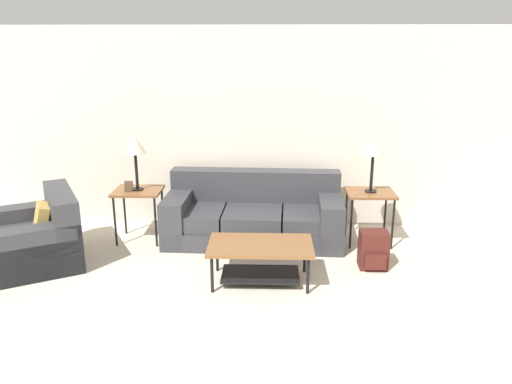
{
  "coord_description": "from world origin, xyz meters",
  "views": [
    {
      "loc": [
        0.18,
        -1.9,
        2.37
      ],
      "look_at": [
        0.03,
        3.38,
        0.8
      ],
      "focal_mm": 35.0,
      "sensor_mm": 36.0,
      "label": 1
    }
  ],
  "objects_px": {
    "table_lamp_right": "(374,147)",
    "backpack": "(373,250)",
    "side_table_left": "(138,195)",
    "side_table_right": "(370,197)",
    "couch": "(254,217)",
    "table_lamp_left": "(135,146)",
    "coffee_table": "(260,254)",
    "armchair": "(37,238)"
  },
  "relations": [
    {
      "from": "backpack",
      "to": "table_lamp_left",
      "type": "bearing_deg",
      "value": 165.04
    },
    {
      "from": "couch",
      "to": "backpack",
      "type": "height_order",
      "value": "couch"
    },
    {
      "from": "armchair",
      "to": "side_table_left",
      "type": "distance_m",
      "value": 1.24
    },
    {
      "from": "side_table_left",
      "to": "side_table_right",
      "type": "xyz_separation_m",
      "value": [
        2.84,
        0.0,
        0.0
      ]
    },
    {
      "from": "side_table_right",
      "to": "table_lamp_right",
      "type": "xyz_separation_m",
      "value": [
        0.0,
        -0.0,
        0.61
      ]
    },
    {
      "from": "coffee_table",
      "to": "couch",
      "type": "bearing_deg",
      "value": 95.18
    },
    {
      "from": "side_table_left",
      "to": "table_lamp_right",
      "type": "height_order",
      "value": "table_lamp_right"
    },
    {
      "from": "couch",
      "to": "coffee_table",
      "type": "bearing_deg",
      "value": -84.82
    },
    {
      "from": "table_lamp_left",
      "to": "backpack",
      "type": "bearing_deg",
      "value": -14.96
    },
    {
      "from": "coffee_table",
      "to": "side_table_left",
      "type": "xyz_separation_m",
      "value": [
        -1.53,
        1.12,
        0.27
      ]
    },
    {
      "from": "coffee_table",
      "to": "table_lamp_right",
      "type": "height_order",
      "value": "table_lamp_right"
    },
    {
      "from": "couch",
      "to": "coffee_table",
      "type": "xyz_separation_m",
      "value": [
        0.11,
        -1.2,
        0.02
      ]
    },
    {
      "from": "coffee_table",
      "to": "table_lamp_left",
      "type": "xyz_separation_m",
      "value": [
        -1.53,
        1.12,
        0.89
      ]
    },
    {
      "from": "coffee_table",
      "to": "backpack",
      "type": "distance_m",
      "value": 1.29
    },
    {
      "from": "coffee_table",
      "to": "backpack",
      "type": "bearing_deg",
      "value": 17.09
    },
    {
      "from": "armchair",
      "to": "backpack",
      "type": "distance_m",
      "value": 3.74
    },
    {
      "from": "coffee_table",
      "to": "armchair",
      "type": "bearing_deg",
      "value": 170.81
    },
    {
      "from": "table_lamp_left",
      "to": "table_lamp_right",
      "type": "relative_size",
      "value": 1.0
    },
    {
      "from": "armchair",
      "to": "table_lamp_right",
      "type": "bearing_deg",
      "value": 10.54
    },
    {
      "from": "side_table_left",
      "to": "backpack",
      "type": "relative_size",
      "value": 1.56
    },
    {
      "from": "coffee_table",
      "to": "table_lamp_left",
      "type": "height_order",
      "value": "table_lamp_left"
    },
    {
      "from": "table_lamp_left",
      "to": "table_lamp_right",
      "type": "bearing_deg",
      "value": 0.0
    },
    {
      "from": "couch",
      "to": "table_lamp_left",
      "type": "relative_size",
      "value": 3.24
    },
    {
      "from": "coffee_table",
      "to": "table_lamp_right",
      "type": "xyz_separation_m",
      "value": [
        1.31,
        1.12,
        0.89
      ]
    },
    {
      "from": "couch",
      "to": "armchair",
      "type": "height_order",
      "value": "couch"
    },
    {
      "from": "table_lamp_right",
      "to": "armchair",
      "type": "bearing_deg",
      "value": -169.46
    },
    {
      "from": "side_table_left",
      "to": "table_lamp_right",
      "type": "xyz_separation_m",
      "value": [
        2.84,
        -0.0,
        0.61
      ]
    },
    {
      "from": "table_lamp_right",
      "to": "backpack",
      "type": "height_order",
      "value": "table_lamp_right"
    },
    {
      "from": "table_lamp_right",
      "to": "backpack",
      "type": "bearing_deg",
      "value": -96.08
    },
    {
      "from": "armchair",
      "to": "side_table_right",
      "type": "distance_m",
      "value": 3.89
    },
    {
      "from": "couch",
      "to": "table_lamp_right",
      "type": "bearing_deg",
      "value": -3.25
    },
    {
      "from": "side_table_right",
      "to": "table_lamp_left",
      "type": "distance_m",
      "value": 2.91
    },
    {
      "from": "side_table_left",
      "to": "table_lamp_left",
      "type": "relative_size",
      "value": 0.96
    },
    {
      "from": "armchair",
      "to": "table_lamp_right",
      "type": "relative_size",
      "value": 2.08
    },
    {
      "from": "couch",
      "to": "side_table_right",
      "type": "distance_m",
      "value": 1.45
    },
    {
      "from": "armchair",
      "to": "coffee_table",
      "type": "distance_m",
      "value": 2.54
    },
    {
      "from": "couch",
      "to": "table_lamp_left",
      "type": "xyz_separation_m",
      "value": [
        -1.42,
        -0.08,
        0.91
      ]
    },
    {
      "from": "armchair",
      "to": "side_table_left",
      "type": "height_order",
      "value": "armchair"
    },
    {
      "from": "couch",
      "to": "coffee_table",
      "type": "height_order",
      "value": "couch"
    },
    {
      "from": "table_lamp_left",
      "to": "backpack",
      "type": "relative_size",
      "value": 1.62
    },
    {
      "from": "armchair",
      "to": "side_table_left",
      "type": "relative_size",
      "value": 2.17
    },
    {
      "from": "couch",
      "to": "side_table_right",
      "type": "relative_size",
      "value": 3.36
    }
  ]
}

